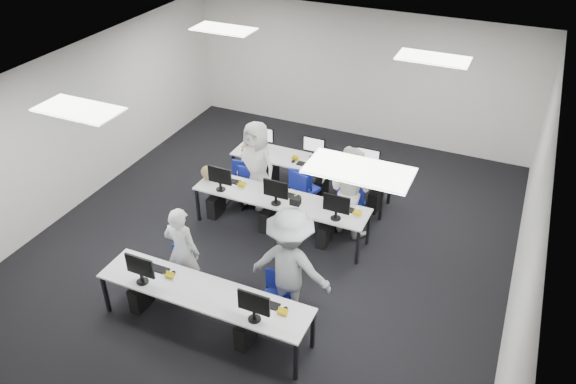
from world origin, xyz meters
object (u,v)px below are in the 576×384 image
at_px(student_2, 257,165).
at_px(desk_mid, 280,201).
at_px(desk_front, 204,294).
at_px(chair_0, 178,281).
at_px(chair_6, 304,197).
at_px(chair_2, 239,191).
at_px(chair_7, 350,212).
at_px(photographer, 290,266).
at_px(student_3, 346,183).
at_px(chair_3, 298,205).
at_px(student_1, 350,190).
at_px(chair_5, 252,188).
at_px(student_0, 182,251).
at_px(chair_1, 275,308).
at_px(chair_4, 349,217).

bearing_deg(student_2, desk_mid, -25.90).
height_order(desk_front, chair_0, chair_0).
relative_size(chair_6, student_2, 0.53).
xyz_separation_m(desk_front, chair_2, (-1.14, 3.13, -0.41)).
bearing_deg(chair_0, chair_7, 65.93).
xyz_separation_m(chair_2, chair_6, (1.27, 0.29, 0.02)).
bearing_deg(photographer, student_2, -56.03).
relative_size(chair_6, student_3, 0.60).
bearing_deg(chair_7, chair_3, -160.70).
bearing_deg(student_1, photographer, 105.19).
xyz_separation_m(chair_5, chair_7, (2.03, -0.02, 0.01)).
bearing_deg(student_0, student_3, -121.39).
bearing_deg(desk_mid, photographer, -61.39).
distance_m(desk_front, student_1, 3.36).
height_order(chair_1, chair_6, chair_6).
height_order(chair_4, chair_7, chair_7).
bearing_deg(chair_2, chair_3, -0.58).
distance_m(chair_3, student_2, 1.08).
bearing_deg(photographer, desk_mid, -63.06).
bearing_deg(chair_1, photographer, 50.28).
distance_m(chair_3, student_0, 2.72).
height_order(chair_7, student_2, student_2).
relative_size(desk_front, chair_1, 3.84).
xyz_separation_m(desk_front, student_3, (0.91, 3.50, 0.08)).
bearing_deg(student_0, chair_1, 176.59).
relative_size(chair_4, chair_5, 1.01).
xyz_separation_m(desk_mid, chair_7, (1.07, 0.72, -0.41)).
xyz_separation_m(desk_mid, photographer, (1.00, -1.83, 0.26)).
height_order(chair_0, chair_1, chair_1).
bearing_deg(desk_mid, chair_1, -67.35).
distance_m(chair_0, student_2, 2.87).
height_order(chair_6, student_1, student_1).
height_order(student_0, student_1, student_1).
height_order(desk_front, chair_6, chair_6).
bearing_deg(desk_front, chair_7, 72.12).
bearing_deg(desk_mid, chair_0, -110.14).
distance_m(desk_mid, chair_5, 1.28).
height_order(desk_front, student_0, student_0).
xyz_separation_m(chair_1, photographer, (0.14, 0.22, 0.68)).
bearing_deg(chair_5, chair_1, -62.41).
relative_size(chair_0, student_2, 0.47).
height_order(desk_mid, chair_7, chair_7).
distance_m(desk_front, student_3, 3.62).
height_order(chair_4, chair_6, chair_6).
relative_size(desk_mid, student_0, 2.04).
distance_m(desk_mid, chair_3, 0.67).
height_order(chair_1, chair_5, chair_5).
xyz_separation_m(desk_front, chair_3, (0.12, 3.13, -0.39)).
bearing_deg(chair_6, photographer, -55.07).
bearing_deg(chair_6, chair_5, -159.12).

